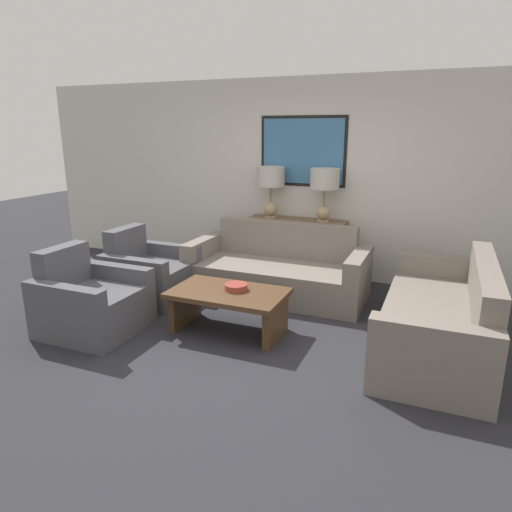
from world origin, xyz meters
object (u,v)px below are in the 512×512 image
at_px(console_table, 295,249).
at_px(armchair_near_back_wall, 150,275).
at_px(table_lamp_left, 271,182).
at_px(table_lamp_right, 325,184).
at_px(coffee_table, 228,302).
at_px(armchair_near_camera, 91,303).
at_px(couch_by_side, 441,319).
at_px(decorative_bowl, 236,287).
at_px(couch_by_back_wall, 278,272).

distance_m(console_table, armchair_near_back_wall, 1.98).
distance_m(table_lamp_left, table_lamp_right, 0.74).
distance_m(console_table, coffee_table, 1.92).
bearing_deg(table_lamp_right, armchair_near_camera, -125.94).
bearing_deg(armchair_near_camera, console_table, 60.22).
xyz_separation_m(couch_by_side, coffee_table, (-1.98, -0.43, 0.03)).
relative_size(couch_by_side, decorative_bowl, 9.39).
bearing_deg(decorative_bowl, couch_by_back_wall, 88.70).
bearing_deg(couch_by_back_wall, coffee_table, -94.00).
bearing_deg(couch_by_back_wall, armchair_near_back_wall, -152.96).
height_order(table_lamp_left, table_lamp_right, same).
xyz_separation_m(console_table, table_lamp_right, (0.37, 0.00, 0.89)).
bearing_deg(armchair_near_back_wall, coffee_table, -21.13).
height_order(couch_by_side, armchair_near_back_wall, couch_by_side).
height_order(table_lamp_right, couch_by_side, table_lamp_right).
distance_m(console_table, table_lamp_right, 0.97).
bearing_deg(console_table, coffee_table, -92.53).
xyz_separation_m(couch_by_side, armchair_near_camera, (-3.28, -0.93, 0.00)).
height_order(couch_by_side, decorative_bowl, couch_by_side).
bearing_deg(table_lamp_left, armchair_near_camera, -112.77).
bearing_deg(armchair_near_back_wall, console_table, 45.61).
relative_size(couch_by_back_wall, armchair_near_camera, 2.42).
distance_m(table_lamp_right, armchair_near_camera, 3.16).
bearing_deg(couch_by_back_wall, couch_by_side, -22.35).
distance_m(console_table, couch_by_back_wall, 0.72).
distance_m(coffee_table, armchair_near_back_wall, 1.39).
height_order(table_lamp_left, armchair_near_camera, table_lamp_left).
xyz_separation_m(console_table, couch_by_back_wall, (0.00, -0.71, -0.12)).
xyz_separation_m(decorative_bowl, armchair_near_camera, (-1.36, -0.56, -0.17)).
bearing_deg(decorative_bowl, armchair_near_camera, -157.62).
bearing_deg(armchair_near_back_wall, armchair_near_camera, -90.00).
height_order(table_lamp_left, decorative_bowl, table_lamp_left).
relative_size(armchair_near_back_wall, armchair_near_camera, 1.00).
distance_m(decorative_bowl, armchair_near_back_wall, 1.44).
distance_m(console_table, armchair_near_camera, 2.79).
relative_size(decorative_bowl, armchair_near_back_wall, 0.26).
bearing_deg(armchair_near_back_wall, couch_by_back_wall, 27.04).
distance_m(decorative_bowl, armchair_near_camera, 1.48).
bearing_deg(table_lamp_left, coffee_table, -81.56).
xyz_separation_m(table_lamp_left, coffee_table, (0.28, -1.92, -0.99)).
xyz_separation_m(table_lamp_left, armchair_near_back_wall, (-1.02, -1.41, -1.01)).
height_order(couch_by_side, armchair_near_camera, couch_by_side).
relative_size(table_lamp_right, armchair_near_back_wall, 0.77).
bearing_deg(console_table, armchair_near_back_wall, -134.39).
bearing_deg(couch_by_side, couch_by_back_wall, 157.65).
bearing_deg(console_table, couch_by_back_wall, -90.00).
bearing_deg(couch_by_side, table_lamp_right, 135.77).
distance_m(table_lamp_right, couch_by_back_wall, 1.29).
relative_size(decorative_bowl, armchair_near_camera, 0.26).
height_order(console_table, armchair_near_back_wall, armchair_near_back_wall).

